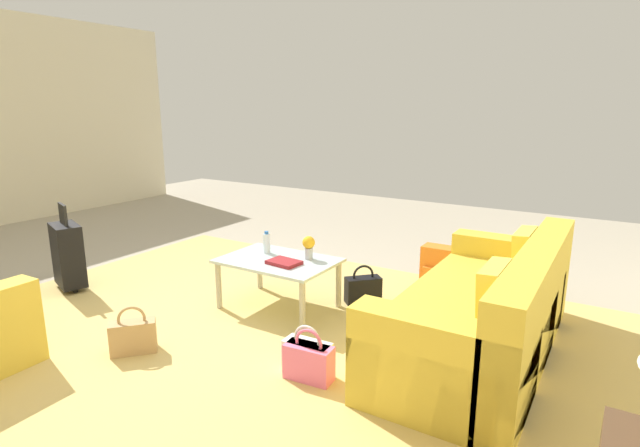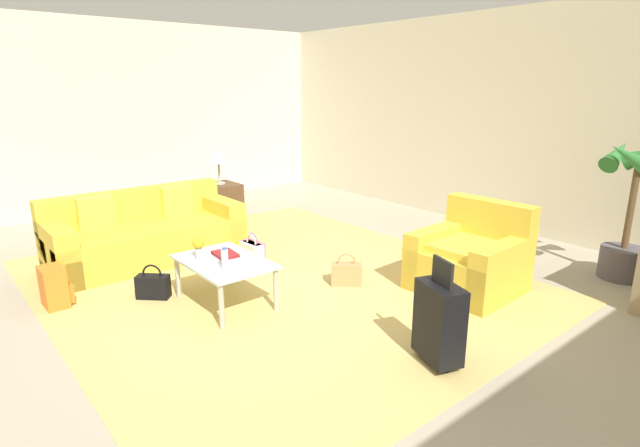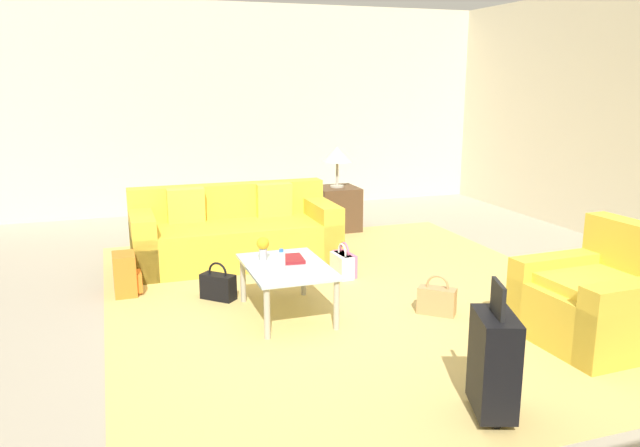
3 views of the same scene
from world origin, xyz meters
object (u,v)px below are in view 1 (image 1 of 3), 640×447
Objects in this scene: coffee_table_book at (284,262)px; handbag_pink at (309,362)px; handbag_tan at (133,336)px; handbag_white at (307,357)px; flower_vase at (309,245)px; backpack_orange at (437,267)px; coffee_table at (278,266)px; water_bottle at (267,243)px; couch at (491,316)px; handbag_black at (363,289)px; suitcase_black at (68,254)px.

coffee_table_book reaches higher than handbag_pink.
handbag_white is at bearing -162.21° from handbag_tan.
flower_vase reaches higher than backpack_orange.
handbag_white is (-0.84, 0.83, -0.26)m from coffee_table.
coffee_table is at bearing 52.21° from backpack_orange.
couch is at bearing 180.00° from water_bottle.
couch reaches higher than coffee_table_book.
water_bottle is (0.20, -0.10, 0.15)m from coffee_table.
coffee_table is 1.64m from backpack_orange.
coffee_table_book is (1.67, 0.18, 0.17)m from couch.
water_bottle reaches higher than handbag_tan.
handbag_tan is at bearing 31.09° from couch.
couch is 6.18× the size of handbag_black.
handbag_pink is at bearing 102.26° from handbag_black.
backpack_orange is (-1.00, -1.29, -0.20)m from coffee_table.
suitcase_black reaches higher than handbag_pink.
handbag_white is at bearing 139.54° from coffee_table_book.
handbag_pink is 1.33m from handbag_tan.
backpack_orange reaches higher than handbag_tan.
water_bottle is 1.40m from handbag_tan.
coffee_table is at bearing 34.29° from flower_vase.
couch is 6.18× the size of handbag_pink.
flower_vase is at bearing 55.61° from backpack_orange.
couch is at bearing -133.39° from handbag_pink.
water_bottle reaches higher than handbag_white.
coffee_table reaches higher than handbag_black.
coffee_table_book is at bearing -46.09° from handbag_pink.
coffee_table_book reaches higher than backpack_orange.
handbag_pink is at bearing -164.41° from handbag_tan.
water_bottle is at bearing -0.00° from couch.
backpack_orange is (-0.78, -1.14, -0.38)m from flower_vase.
handbag_black is at bearing -155.18° from suitcase_black.
handbag_black is at bearing -139.65° from coffee_table.
handbag_tan is (1.28, 0.36, 0.00)m from handbag_pink.
handbag_black is 0.89× the size of backpack_orange.
flower_vase is 0.51× the size of backpack_orange.
handbag_white is (-2.84, 0.13, -0.23)m from suitcase_black.
water_bottle is at bearing 26.76° from handbag_black.
water_bottle is 0.57× the size of handbag_white.
backpack_orange is at bearing -117.14° from coffee_table_book.
backpack_orange reaches higher than handbag_black.
coffee_table is 4.81× the size of flower_vase.
coffee_table is 0.16m from coffee_table_book.
backpack_orange is at bearing -135.25° from water_bottle.
coffee_table_book is at bearing 66.50° from flower_vase.
water_bottle reaches higher than backpack_orange.
handbag_pink is (-0.76, 0.79, -0.33)m from coffee_table_book.
coffee_table_book reaches higher than coffee_table.
suitcase_black reaches higher than couch.
suitcase_black is 2.37× the size of handbag_white.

